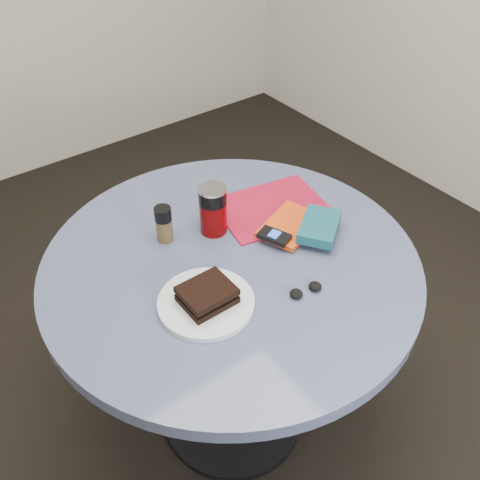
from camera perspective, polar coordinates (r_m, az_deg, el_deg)
ground at (r=1.99m, az=-0.73°, el=-18.22°), size 4.00×4.00×0.00m
table at (r=1.53m, az=-0.91°, el=-6.58°), size 1.00×1.00×0.75m
plate at (r=1.29m, az=-3.64°, el=-6.70°), size 0.28×0.28×0.01m
sandwich at (r=1.27m, az=-3.54°, el=-5.85°), size 0.12×0.10×0.04m
soda_can at (r=1.46m, az=-2.90°, el=3.25°), size 0.09×0.09×0.14m
pepper_grinder at (r=1.45m, az=-8.12°, el=1.73°), size 0.05×0.05×0.11m
magazine at (r=1.58m, az=3.40°, el=3.46°), size 0.35×0.29×0.01m
red_book at (r=1.51m, az=5.33°, el=1.57°), size 0.21×0.17×0.02m
novel at (r=1.48m, az=8.48°, el=1.45°), size 0.18×0.16×0.03m
mp3_player at (r=1.44m, az=3.69°, el=0.41°), size 0.08×0.10×0.02m
headphones at (r=1.33m, az=7.03°, el=-5.32°), size 0.09×0.05×0.02m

